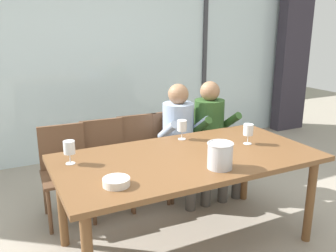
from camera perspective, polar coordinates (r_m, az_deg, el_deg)
name	(u,v)px	position (r m, az deg, el deg)	size (l,w,h in m)	color
ground	(141,194)	(3.93, -4.30, -10.67)	(14.00, 14.00, 0.00)	#9E9384
window_glass_panel	(98,60)	(4.88, -11.03, 10.22)	(7.23, 0.03, 2.60)	silver
window_mullion_right	(204,56)	(5.52, 5.79, 11.04)	(0.06, 0.06, 2.60)	#38383D
hillside_vineyard	(48,54)	(9.18, -18.58, 10.85)	(13.23, 2.40, 2.18)	#568942
curtain_heavy_drape	(293,53)	(6.43, 19.28, 10.92)	(0.56, 0.20, 2.60)	#332D38
dining_table	(188,165)	(2.82, 3.19, -6.15)	(2.03, 1.04, 0.77)	brown
chair_near_curtain	(65,166)	(3.45, -16.11, -6.07)	(0.46, 0.46, 0.86)	brown
chair_left_of_center	(105,158)	(3.55, -9.99, -5.04)	(0.46, 0.46, 0.86)	brown
chair_center	(141,152)	(3.68, -4.34, -4.10)	(0.47, 0.47, 0.86)	brown
chair_right_of_center	(174,146)	(3.83, 0.97, -3.23)	(0.47, 0.47, 0.86)	brown
chair_near_window_right	(208,141)	(4.03, 6.34, -2.39)	(0.44, 0.44, 0.86)	brown
person_pale_blue_shirt	(182,134)	(3.66, 2.21, -1.35)	(0.47, 0.62, 1.18)	#9EB2D1
person_olive_shirt	(213,130)	(3.85, 7.17, -0.60)	(0.48, 0.62, 1.18)	#2D5123
ice_bucket_primary	(220,155)	(2.55, 8.30, -4.60)	(0.19, 0.19, 0.19)	#B7B7BC
tasting_bowl	(116,182)	(2.30, -8.23, -8.80)	(0.17, 0.17, 0.05)	silver
wine_glass_by_left_taster	(182,126)	(3.15, 2.24, -0.07)	(0.08, 0.08, 0.17)	silver
wine_glass_near_bucket	(248,131)	(3.10, 12.67, -0.72)	(0.08, 0.08, 0.17)	silver
wine_glass_center_pour	(69,148)	(2.69, -15.46, -3.47)	(0.08, 0.08, 0.17)	silver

